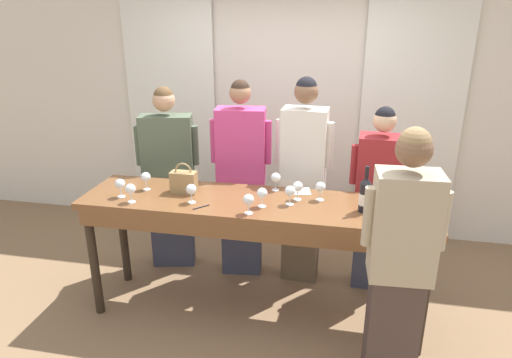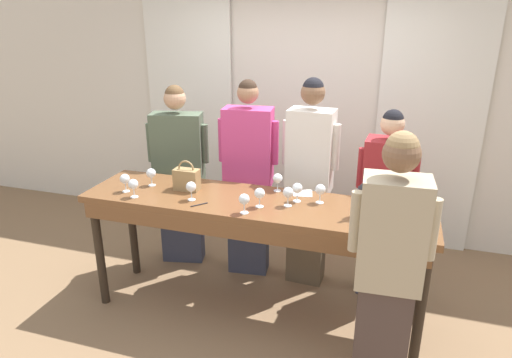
{
  "view_description": "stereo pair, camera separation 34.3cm",
  "coord_description": "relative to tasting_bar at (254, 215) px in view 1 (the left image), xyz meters",
  "views": [
    {
      "loc": [
        0.63,
        -3.09,
        2.34
      ],
      "look_at": [
        0.0,
        0.06,
        1.15
      ],
      "focal_mm": 32.0,
      "sensor_mm": 36.0,
      "label": 1
    },
    {
      "loc": [
        0.97,
        -3.0,
        2.34
      ],
      "look_at": [
        0.0,
        0.06,
        1.15
      ],
      "focal_mm": 32.0,
      "sensor_mm": 36.0,
      "label": 2
    }
  ],
  "objects": [
    {
      "name": "wine_glass_front_mid",
      "position": [
        -0.45,
        -0.1,
        0.21
      ],
      "size": [
        0.08,
        0.08,
        0.15
      ],
      "color": "white",
      "rests_on": "tasting_bar"
    },
    {
      "name": "guest_olive_jacket",
      "position": [
        -0.93,
        0.64,
        -0.0
      ],
      "size": [
        0.57,
        0.31,
        1.73
      ],
      "color": "#383D51",
      "rests_on": "ground_plane"
    },
    {
      "name": "curtain_panel_right",
      "position": [
        1.27,
        1.66,
        0.46
      ],
      "size": [
        0.99,
        0.03,
        2.69
      ],
      "color": "white",
      "rests_on": "ground_plane"
    },
    {
      "name": "guest_pink_top",
      "position": [
        -0.25,
        0.64,
        0.03
      ],
      "size": [
        0.54,
        0.28,
        1.8
      ],
      "color": "#383D51",
      "rests_on": "ground_plane"
    },
    {
      "name": "ground_plane",
      "position": [
        0.0,
        0.02,
        -0.88
      ],
      "size": [
        18.0,
        18.0,
        0.0
      ],
      "primitive_type": "plane",
      "color": "#846647"
    },
    {
      "name": "wine_glass_back_mid",
      "position": [
        -0.89,
        -0.19,
        0.21
      ],
      "size": [
        0.08,
        0.08,
        0.15
      ],
      "color": "white",
      "rests_on": "tasting_bar"
    },
    {
      "name": "wine_glass_near_host",
      "position": [
        0.27,
        0.0,
        0.21
      ],
      "size": [
        0.08,
        0.08,
        0.15
      ],
      "color": "white",
      "rests_on": "tasting_bar"
    },
    {
      "name": "host_pouring",
      "position": [
        1.01,
        -0.56,
        0.02
      ],
      "size": [
        0.48,
        0.27,
        1.75
      ],
      "color": "#473833",
      "rests_on": "ground_plane"
    },
    {
      "name": "wine_glass_front_left",
      "position": [
        0.32,
        0.11,
        0.21
      ],
      "size": [
        0.08,
        0.08,
        0.15
      ],
      "color": "white",
      "rests_on": "tasting_bar"
    },
    {
      "name": "wine_bottle",
      "position": [
        0.8,
        -0.01,
        0.24
      ],
      "size": [
        0.08,
        0.08,
        0.34
      ],
      "color": "black",
      "rests_on": "tasting_bar"
    },
    {
      "name": "guest_striped_shirt",
      "position": [
        0.94,
        0.64,
        -0.06
      ],
      "size": [
        0.49,
        0.29,
        1.63
      ],
      "color": "#383D51",
      "rests_on": "ground_plane"
    },
    {
      "name": "handbag",
      "position": [
        -0.57,
        0.08,
        0.2
      ],
      "size": [
        0.2,
        0.1,
        0.24
      ],
      "color": "#997A4C",
      "rests_on": "tasting_bar"
    },
    {
      "name": "wine_glass_front_right",
      "position": [
        0.01,
        -0.21,
        0.21
      ],
      "size": [
        0.08,
        0.08,
        0.15
      ],
      "color": "white",
      "rests_on": "tasting_bar"
    },
    {
      "name": "wine_glass_center_right",
      "position": [
        0.12,
        0.27,
        0.21
      ],
      "size": [
        0.08,
        0.08,
        0.15
      ],
      "color": "white",
      "rests_on": "tasting_bar"
    },
    {
      "name": "wall_back",
      "position": [
        0.0,
        1.72,
        0.52
      ],
      "size": [
        12.0,
        0.06,
        2.8
      ],
      "color": "silver",
      "rests_on": "ground_plane"
    },
    {
      "name": "wine_glass_back_left",
      "position": [
        0.08,
        -0.07,
        0.21
      ],
      "size": [
        0.08,
        0.08,
        0.15
      ],
      "color": "white",
      "rests_on": "tasting_bar"
    },
    {
      "name": "wine_glass_back_right",
      "position": [
        -0.89,
        0.08,
        0.21
      ],
      "size": [
        0.08,
        0.08,
        0.15
      ],
      "color": "white",
      "rests_on": "tasting_bar"
    },
    {
      "name": "wine_glass_by_bottle",
      "position": [
        1.17,
        0.17,
        0.21
      ],
      "size": [
        0.08,
        0.08,
        0.15
      ],
      "color": "white",
      "rests_on": "tasting_bar"
    },
    {
      "name": "pen",
      "position": [
        -0.35,
        -0.18,
        0.12
      ],
      "size": [
        0.1,
        0.11,
        0.01
      ],
      "color": "black",
      "rests_on": "tasting_bar"
    },
    {
      "name": "wine_glass_center_left",
      "position": [
        0.48,
        0.13,
        0.21
      ],
      "size": [
        0.08,
        0.08,
        0.15
      ],
      "color": "white",
      "rests_on": "tasting_bar"
    },
    {
      "name": "wine_glass_center_mid",
      "position": [
        -1.01,
        -0.1,
        0.21
      ],
      "size": [
        0.08,
        0.08,
        0.15
      ],
      "color": "white",
      "rests_on": "tasting_bar"
    },
    {
      "name": "tasting_bar",
      "position": [
        0.0,
        0.0,
        0.0
      ],
      "size": [
        2.65,
        0.65,
        1.0
      ],
      "color": "brown",
      "rests_on": "ground_plane"
    },
    {
      "name": "guest_cream_sweater",
      "position": [
        0.3,
        0.64,
        0.07
      ],
      "size": [
        0.49,
        0.26,
        1.84
      ],
      "color": "brown",
      "rests_on": "ground_plane"
    },
    {
      "name": "curtain_panel_left",
      "position": [
        -1.27,
        1.66,
        0.46
      ],
      "size": [
        0.99,
        0.03,
        2.69
      ],
      "color": "white",
      "rests_on": "ground_plane"
    },
    {
      "name": "napkin",
      "position": [
        0.32,
        0.28,
        0.11
      ],
      "size": [
        0.17,
        0.17,
        0.0
      ],
      "color": "white",
      "rests_on": "tasting_bar"
    }
  ]
}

